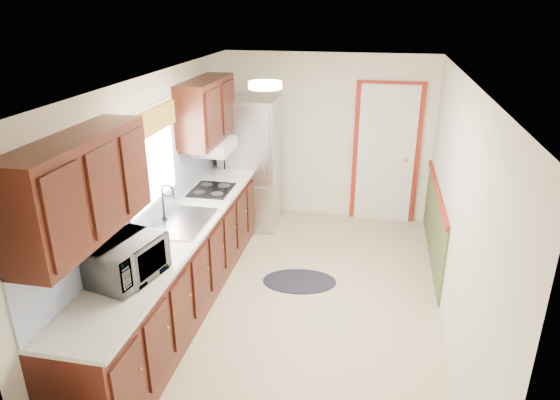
% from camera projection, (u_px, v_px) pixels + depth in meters
% --- Properties ---
extents(room_shell, '(3.20, 5.20, 2.52)m').
position_uv_depth(room_shell, '(300.00, 201.00, 4.98)').
color(room_shell, '#C2B089').
rests_on(room_shell, ground).
extents(kitchen_run, '(0.63, 4.00, 2.20)m').
position_uv_depth(kitchen_run, '(176.00, 238.00, 5.08)').
color(kitchen_run, '#35120C').
rests_on(kitchen_run, ground).
extents(back_wall_trim, '(1.12, 2.30, 2.08)m').
position_uv_depth(back_wall_trim, '(396.00, 168.00, 6.92)').
color(back_wall_trim, maroon).
rests_on(back_wall_trim, ground).
extents(ceiling_fixture, '(0.30, 0.30, 0.06)m').
position_uv_depth(ceiling_fixture, '(265.00, 85.00, 4.42)').
color(ceiling_fixture, '#FFD88C').
rests_on(ceiling_fixture, room_shell).
extents(microwave, '(0.45, 0.66, 0.41)m').
position_uv_depth(microwave, '(127.00, 256.00, 4.01)').
color(microwave, white).
rests_on(microwave, kitchen_run).
extents(refrigerator, '(0.79, 0.78, 1.84)m').
position_uv_depth(refrigerator, '(251.00, 163.00, 7.04)').
color(refrigerator, '#B7B7BC').
rests_on(refrigerator, ground).
extents(rug, '(0.93, 0.67, 0.01)m').
position_uv_depth(rug, '(299.00, 281.00, 5.83)').
color(rug, black).
rests_on(rug, ground).
extents(cooktop, '(0.46, 0.55, 0.02)m').
position_uv_depth(cooktop, '(212.00, 190.00, 5.97)').
color(cooktop, black).
rests_on(cooktop, kitchen_run).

